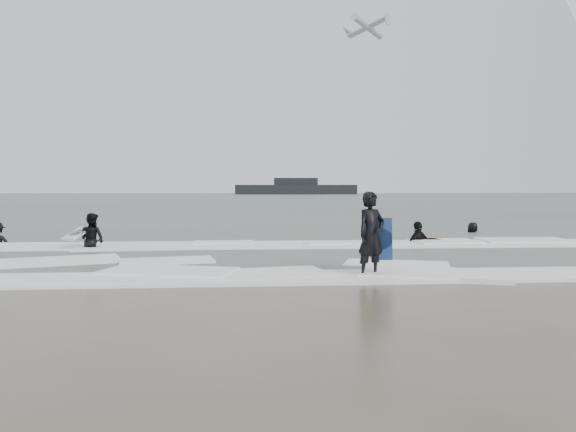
{
  "coord_description": "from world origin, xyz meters",
  "views": [
    {
      "loc": [
        -1.11,
        -12.88,
        2.04
      ],
      "look_at": [
        0.0,
        5.0,
        1.1
      ],
      "focal_mm": 35.0,
      "sensor_mm": 36.0,
      "label": 1
    }
  ],
  "objects": [
    {
      "name": "surfer_right_near",
      "position": [
        4.87,
        7.04,
        0.0
      ],
      "size": [
        1.21,
        1.01,
        1.94
      ],
      "primitive_type": "imported",
      "rotation": [
        0.0,
        0.0,
        -2.57
      ],
      "color": "black",
      "rests_on": "ground"
    },
    {
      "name": "vessel_horizon",
      "position": [
        9.96,
        132.81,
        1.58
      ],
      "size": [
        31.38,
        5.6,
        4.26
      ],
      "color": "black",
      "rests_on": "ground"
    },
    {
      "name": "surfer_centre",
      "position": [
        1.52,
        -0.54,
        0.0
      ],
      "size": [
        0.85,
        0.75,
        1.95
      ],
      "primitive_type": "imported",
      "rotation": [
        0.0,
        0.0,
        0.49
      ],
      "color": "black",
      "rests_on": "ground"
    },
    {
      "name": "ground",
      "position": [
        0.0,
        0.0,
        0.0
      ],
      "size": [
        320.0,
        320.0,
        0.0
      ],
      "primitive_type": "plane",
      "color": "brown",
      "rests_on": "ground"
    },
    {
      "name": "bodyboards",
      "position": [
        0.13,
        4.11,
        0.5
      ],
      "size": [
        12.8,
        8.17,
        1.25
      ],
      "color": "#11284F",
      "rests_on": "ground"
    },
    {
      "name": "surf_foam",
      "position": [
        0.0,
        3.7,
        0.04
      ],
      "size": [
        30.03,
        9.06,
        0.09
      ],
      "color": "white",
      "rests_on": "ground"
    },
    {
      "name": "airshow_jet",
      "position": [
        29.21,
        42.6,
        19.57
      ],
      "size": [
        35.36,
        41.1,
        8.54
      ],
      "color": "silver",
      "rests_on": "ground"
    },
    {
      "name": "surfer_right_far",
      "position": [
        8.42,
        10.86,
        0.0
      ],
      "size": [
        0.95,
        0.92,
        1.65
      ],
      "primitive_type": "imported",
      "rotation": [
        0.0,
        0.0,
        -2.45
      ],
      "color": "black",
      "rests_on": "ground"
    },
    {
      "name": "sea",
      "position": [
        0.0,
        80.0,
        0.06
      ],
      "size": [
        320.0,
        320.0,
        0.0
      ],
      "primitive_type": "plane",
      "color": "#47544C",
      "rests_on": "ground"
    },
    {
      "name": "surfer_wading",
      "position": [
        -6.31,
        5.52,
        0.0
      ],
      "size": [
        1.06,
        0.99,
        1.74
      ],
      "primitive_type": "imported",
      "rotation": [
        0.0,
        0.0,
        2.64
      ],
      "color": "black",
      "rests_on": "ground"
    }
  ]
}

